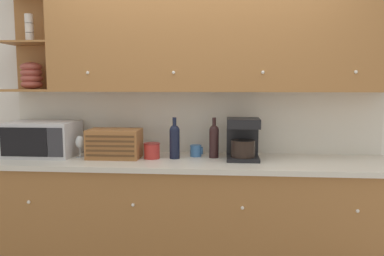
{
  "coord_description": "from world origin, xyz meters",
  "views": [
    {
      "loc": [
        0.26,
        -3.28,
        1.5
      ],
      "look_at": [
        0.0,
        -0.23,
        1.15
      ],
      "focal_mm": 35.0,
      "sensor_mm": 36.0,
      "label": 1
    }
  ],
  "objects": [
    {
      "name": "wine_bottle",
      "position": [
        -0.14,
        -0.3,
        1.05
      ],
      "size": [
        0.08,
        0.08,
        0.34
      ],
      "color": "black",
      "rests_on": "counter_unit"
    },
    {
      "name": "counter_unit",
      "position": [
        0.0,
        -0.33,
        0.45
      ],
      "size": [
        3.22,
        0.68,
        0.9
      ],
      "color": "#A36B38",
      "rests_on": "ground_plane"
    },
    {
      "name": "coffee_maker",
      "position": [
        0.41,
        -0.29,
        1.07
      ],
      "size": [
        0.26,
        0.26,
        0.33
      ],
      "color": "black",
      "rests_on": "counter_unit"
    },
    {
      "name": "upper_cabinets",
      "position": [
        0.16,
        -0.16,
        1.87
      ],
      "size": [
        3.2,
        0.34,
        0.85
      ],
      "color": "#A36B38",
      "rests_on": "backsplash_panel"
    },
    {
      "name": "ground_plane",
      "position": [
        0.0,
        0.0,
        0.0
      ],
      "size": [
        24.0,
        24.0,
        0.0
      ],
      "primitive_type": "plane",
      "color": "slate"
    },
    {
      "name": "microwave",
      "position": [
        -1.26,
        -0.27,
        1.05
      ],
      "size": [
        0.55,
        0.4,
        0.29
      ],
      "color": "silver",
      "rests_on": "counter_unit"
    },
    {
      "name": "mug",
      "position": [
        0.03,
        -0.19,
        0.95
      ],
      "size": [
        0.11,
        0.09,
        0.09
      ],
      "color": "#38669E",
      "rests_on": "counter_unit"
    },
    {
      "name": "backsplash_panel",
      "position": [
        0.0,
        -0.01,
        1.17
      ],
      "size": [
        3.2,
        0.01,
        0.54
      ],
      "color": "silver",
      "rests_on": "counter_unit"
    },
    {
      "name": "wine_glass",
      "position": [
        -0.92,
        -0.32,
        1.02
      ],
      "size": [
        0.07,
        0.07,
        0.18
      ],
      "color": "silver",
      "rests_on": "counter_unit"
    },
    {
      "name": "bread_box",
      "position": [
        -0.63,
        -0.32,
        1.02
      ],
      "size": [
        0.42,
        0.26,
        0.24
      ],
      "color": "#996033",
      "rests_on": "counter_unit"
    },
    {
      "name": "second_wine_bottle",
      "position": [
        0.18,
        -0.24,
        1.05
      ],
      "size": [
        0.08,
        0.08,
        0.33
      ],
      "color": "black",
      "rests_on": "counter_unit"
    },
    {
      "name": "wall_back",
      "position": [
        0.0,
        0.03,
        1.3
      ],
      "size": [
        5.6,
        0.06,
        2.6
      ],
      "color": "white",
      "rests_on": "ground_plane"
    },
    {
      "name": "storage_canister",
      "position": [
        -0.32,
        -0.32,
        0.97
      ],
      "size": [
        0.13,
        0.13,
        0.13
      ],
      "color": "#B22D28",
      "rests_on": "counter_unit"
    }
  ]
}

